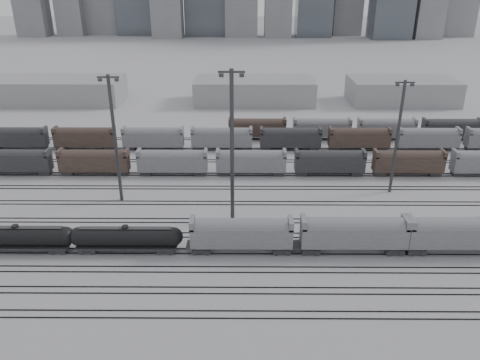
{
  "coord_description": "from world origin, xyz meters",
  "views": [
    {
      "loc": [
        6.19,
        -61.99,
        40.22
      ],
      "look_at": [
        5.69,
        20.01,
        4.0
      ],
      "focal_mm": 35.0,
      "sensor_mm": 36.0,
      "label": 1
    }
  ],
  "objects_px": {
    "light_mast_c": "(232,144)",
    "tank_car_b": "(126,237)",
    "hopper_car_b": "(354,232)",
    "hopper_car_a": "(241,232)",
    "hopper_car_c": "(461,232)",
    "tank_car_a": "(17,237)"
  },
  "relations": [
    {
      "from": "hopper_car_b",
      "to": "tank_car_a",
      "type": "bearing_deg",
      "value": 180.0
    },
    {
      "from": "hopper_car_a",
      "to": "hopper_car_b",
      "type": "xyz_separation_m",
      "value": [
        17.42,
        0.0,
        0.13
      ]
    },
    {
      "from": "tank_car_a",
      "to": "hopper_car_c",
      "type": "relative_size",
      "value": 1.09
    },
    {
      "from": "tank_car_a",
      "to": "hopper_car_c",
      "type": "bearing_deg",
      "value": -0.0
    },
    {
      "from": "light_mast_c",
      "to": "tank_car_b",
      "type": "bearing_deg",
      "value": -146.97
    },
    {
      "from": "tank_car_a",
      "to": "hopper_car_a",
      "type": "height_order",
      "value": "hopper_car_a"
    },
    {
      "from": "hopper_car_a",
      "to": "hopper_car_c",
      "type": "height_order",
      "value": "hopper_car_c"
    },
    {
      "from": "tank_car_a",
      "to": "hopper_car_c",
      "type": "distance_m",
      "value": 68.99
    },
    {
      "from": "hopper_car_a",
      "to": "hopper_car_b",
      "type": "relative_size",
      "value": 0.96
    },
    {
      "from": "tank_car_b",
      "to": "light_mast_c",
      "type": "height_order",
      "value": "light_mast_c"
    },
    {
      "from": "tank_car_b",
      "to": "hopper_car_c",
      "type": "xyz_separation_m",
      "value": [
        51.92,
        -0.0,
        1.12
      ]
    },
    {
      "from": "tank_car_b",
      "to": "hopper_car_c",
      "type": "relative_size",
      "value": 1.07
    },
    {
      "from": "tank_car_b",
      "to": "light_mast_c",
      "type": "relative_size",
      "value": 0.66
    },
    {
      "from": "hopper_car_a",
      "to": "hopper_car_c",
      "type": "relative_size",
      "value": 0.96
    },
    {
      "from": "hopper_car_a",
      "to": "hopper_car_c",
      "type": "bearing_deg",
      "value": 0.0
    },
    {
      "from": "tank_car_b",
      "to": "hopper_car_b",
      "type": "distance_m",
      "value": 35.44
    },
    {
      "from": "tank_car_a",
      "to": "hopper_car_a",
      "type": "relative_size",
      "value": 1.13
    },
    {
      "from": "hopper_car_a",
      "to": "light_mast_c",
      "type": "bearing_deg",
      "value": 98.64
    },
    {
      "from": "hopper_car_b",
      "to": "hopper_car_c",
      "type": "height_order",
      "value": "hopper_car_c"
    },
    {
      "from": "tank_car_b",
      "to": "hopper_car_a",
      "type": "xyz_separation_m",
      "value": [
        18.0,
        -0.0,
        0.97
      ]
    },
    {
      "from": "tank_car_a",
      "to": "tank_car_b",
      "type": "xyz_separation_m",
      "value": [
        17.05,
        0.0,
        -0.04
      ]
    },
    {
      "from": "hopper_car_b",
      "to": "light_mast_c",
      "type": "xyz_separation_m",
      "value": [
        -19.04,
        10.65,
        10.53
      ]
    }
  ]
}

